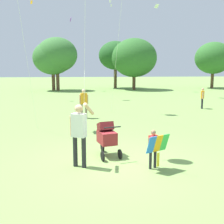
# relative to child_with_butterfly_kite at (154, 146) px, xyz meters

# --- Properties ---
(ground_plane) EXTENTS (120.00, 120.00, 0.00)m
(ground_plane) POSITION_rel_child_with_butterfly_kite_xyz_m (-0.99, 0.57, -0.62)
(ground_plane) COLOR #75994C
(treeline_distant) EXTENTS (36.17, 6.38, 5.67)m
(treeline_distant) POSITION_rel_child_with_butterfly_kite_xyz_m (0.74, 24.39, 3.00)
(treeline_distant) COLOR brown
(treeline_distant) RESTS_ON ground
(child_with_butterfly_kite) EXTENTS (0.65, 0.49, 1.02)m
(child_with_butterfly_kite) POSITION_rel_child_with_butterfly_kite_xyz_m (0.00, 0.00, 0.00)
(child_with_butterfly_kite) COLOR #232328
(child_with_butterfly_kite) RESTS_ON ground
(person_adult_flyer) EXTENTS (0.65, 0.48, 1.72)m
(person_adult_flyer) POSITION_rel_child_with_butterfly_kite_xyz_m (-1.89, 0.34, 0.38)
(person_adult_flyer) COLOR #232328
(person_adult_flyer) RESTS_ON ground
(stroller) EXTENTS (0.70, 1.12, 1.03)m
(stroller) POSITION_rel_child_with_butterfly_kite_xyz_m (-1.12, 1.15, -0.01)
(stroller) COLOR black
(stroller) RESTS_ON ground
(person_sitting_far) EXTENTS (0.24, 0.40, 1.29)m
(person_sitting_far) POSITION_rel_child_with_butterfly_kite_xyz_m (5.52, 9.54, 0.14)
(person_sitting_far) COLOR #232328
(person_sitting_far) RESTS_ON ground
(person_couple_left) EXTENTS (0.47, 0.25, 1.48)m
(person_couple_left) POSITION_rel_child_with_butterfly_kite_xyz_m (-1.78, 7.15, 0.26)
(person_couple_left) COLOR #7F705B
(person_couple_left) RESTS_ON ground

